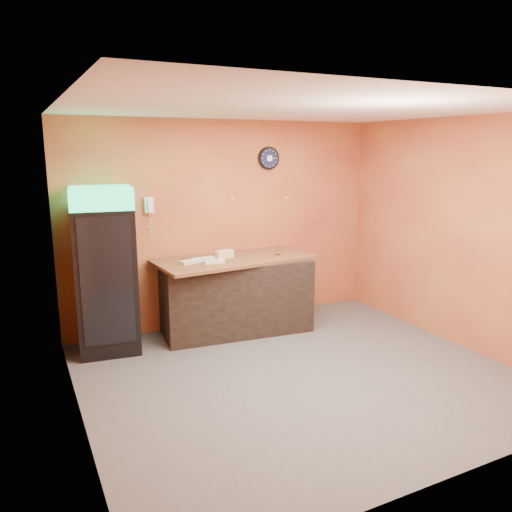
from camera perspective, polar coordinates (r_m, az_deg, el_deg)
floor at (r=5.62m, az=4.98°, el=-13.35°), size 4.50×4.50×0.00m
back_wall at (r=6.93m, az=-3.39°, el=3.73°), size 4.50×0.02×2.80m
left_wall at (r=4.46m, az=-20.29°, el=-1.79°), size 0.02×4.00×2.80m
right_wall at (r=6.61m, az=22.16°, el=2.44°), size 0.02×4.00×2.80m
ceiling at (r=5.08m, az=5.58°, el=16.44°), size 4.50×4.00×0.02m
beverage_cooler at (r=6.17m, az=-16.70°, el=-1.90°), size 0.77×0.78×1.99m
prep_counter at (r=6.72m, az=-2.39°, el=-4.55°), size 2.01×1.05×0.97m
wall_clock at (r=7.10m, az=1.46°, el=11.12°), size 0.31×0.06×0.31m
wall_phone at (r=6.50m, az=-12.13°, el=5.70°), size 0.11×0.10×0.20m
butcher_paper at (r=6.59m, az=-2.43°, el=-0.35°), size 2.15×1.12×0.04m
sub_roll_stack at (r=6.55m, az=-3.61°, el=0.20°), size 0.26×0.13×0.10m
wrapped_sandwich_left at (r=6.31m, az=-7.44°, el=-0.64°), size 0.30×0.18×0.04m
wrapped_sandwich_mid at (r=6.27m, az=-4.81°, el=-0.66°), size 0.27×0.12×0.04m
wrapped_sandwich_right at (r=6.43m, az=-5.97°, el=-0.36°), size 0.29×0.14×0.04m
kitchen_tool at (r=6.74m, az=-3.35°, el=0.40°), size 0.07×0.07×0.07m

